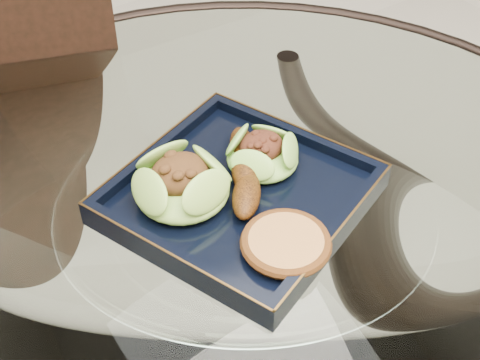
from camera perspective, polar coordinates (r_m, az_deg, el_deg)
dining_table at (r=0.92m, az=0.34°, el=-11.45°), size 1.13×1.13×0.77m
dining_chair at (r=1.15m, az=-19.28°, el=-1.12°), size 0.58×0.58×1.05m
navy_plate at (r=0.82m, az=0.00°, el=-1.55°), size 0.35×0.35×0.02m
lettuce_wrap_left at (r=0.79m, az=-4.97°, el=-0.47°), size 0.14×0.14×0.04m
lettuce_wrap_right at (r=0.83m, az=1.93°, el=2.14°), size 0.11×0.11×0.03m
roasted_plantain at (r=0.81m, az=0.43°, el=0.80°), size 0.11×0.15×0.03m
crumb_patty at (r=0.74m, az=3.93°, el=-5.50°), size 0.11×0.11×0.02m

